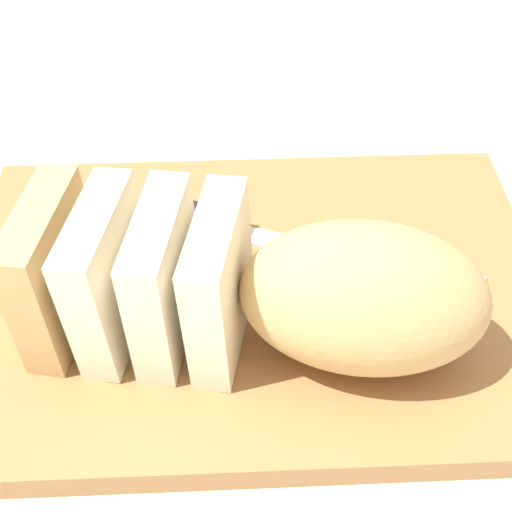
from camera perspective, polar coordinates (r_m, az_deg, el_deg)
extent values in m
plane|color=silver|center=(0.56, 0.00, -3.72)|extent=(3.00, 3.00, 0.00)
cube|color=#9E6B3D|center=(0.55, 0.00, -2.99)|extent=(0.44, 0.32, 0.02)
ellipsoid|color=tan|center=(0.47, 8.38, -3.26)|extent=(0.17, 0.11, 0.10)
cube|color=beige|center=(0.47, -2.84, -2.20)|extent=(0.05, 0.10, 0.11)
cube|color=beige|center=(0.48, -7.20, -1.80)|extent=(0.04, 0.10, 0.10)
cube|color=beige|center=(0.49, -11.45, -1.50)|extent=(0.05, 0.10, 0.11)
cube|color=tan|center=(0.50, -15.50, -1.12)|extent=(0.04, 0.10, 0.10)
cube|color=silver|center=(0.57, 7.62, -0.14)|extent=(0.19, 0.07, 0.00)
cylinder|color=black|center=(0.58, -4.71, 3.17)|extent=(0.06, 0.04, 0.02)
cube|color=silver|center=(0.58, -1.93, 2.51)|extent=(0.02, 0.02, 0.02)
sphere|color=#996633|center=(0.51, -1.48, -5.83)|extent=(0.01, 0.01, 0.01)
sphere|color=#996633|center=(0.57, -8.50, 0.01)|extent=(0.01, 0.01, 0.01)
sphere|color=#996633|center=(0.55, 1.98, -1.54)|extent=(0.01, 0.01, 0.01)
sphere|color=#996633|center=(0.53, 2.43, -4.11)|extent=(0.00, 0.00, 0.00)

